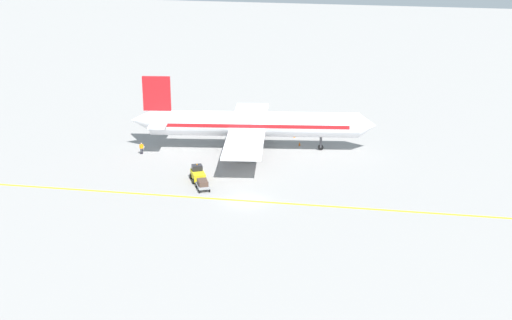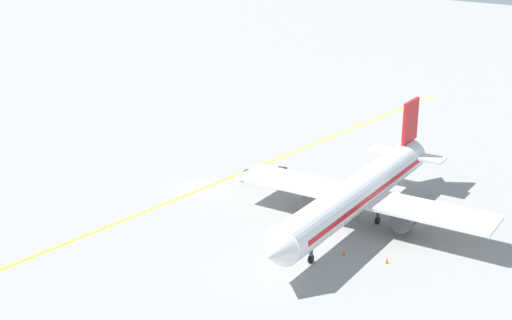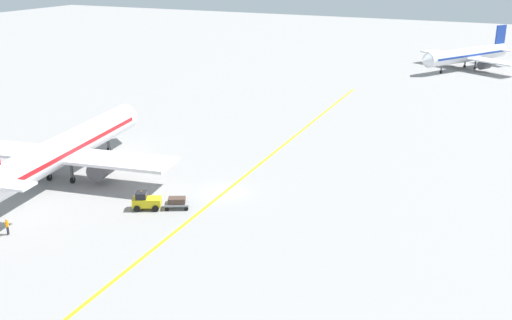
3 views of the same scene
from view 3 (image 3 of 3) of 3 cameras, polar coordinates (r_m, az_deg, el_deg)
The scene contains 9 objects.
ground_plane at distance 68.93m, azimuth -3.03°, elevation -3.11°, with size 400.00×400.00×0.00m, color gray.
apron_yellow_centreline at distance 68.92m, azimuth -3.03°, elevation -3.11°, with size 0.40×120.00×0.01m, color yellow.
airplane_at_gate at distance 75.75m, azimuth -17.70°, elevation 1.04°, with size 28.47×35.45×10.60m.
airplane_distant_taxiing at distance 151.43m, azimuth 19.49°, elevation 9.39°, with size 24.17×29.06×9.54m.
baggage_tug_white at distance 65.27m, azimuth -10.44°, elevation -3.87°, with size 3.35×2.77×2.11m.
baggage_cart_trailing at distance 64.91m, azimuth -7.55°, elevation -3.98°, with size 2.95×2.43×1.24m.
ground_crew_worker at distance 63.35m, azimuth -22.61°, elevation -5.82°, with size 0.37×0.51×1.68m.
traffic_cone_near_nose at distance 83.36m, azimuth -15.98°, elevation 0.34°, with size 0.32×0.32×0.55m, color orange.
traffic_cone_mid_apron at distance 84.94m, azimuth -18.58°, elevation 0.42°, with size 0.32×0.32×0.55m, color orange.
Camera 3 is at (30.57, -56.05, 25.98)m, focal length 42.00 mm.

